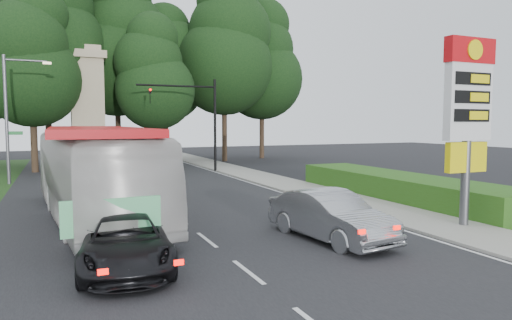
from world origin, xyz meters
name	(u,v)px	position (x,y,z in m)	size (l,w,h in m)	color
ground	(256,279)	(0.00, 0.00, 0.00)	(120.00, 120.00, 0.00)	black
road_surface	(157,202)	(0.00, 12.00, 0.01)	(14.00, 80.00, 0.02)	black
sidewalk_right	(309,190)	(8.50, 12.00, 0.06)	(3.00, 80.00, 0.12)	gray
hedge	(400,187)	(11.50, 8.00, 0.60)	(3.00, 14.00, 1.20)	#2C5416
gas_station_pylon	(468,106)	(9.20, 1.99, 4.45)	(2.10, 0.45, 6.85)	#59595E
traffic_signal_mast	(199,112)	(5.68, 24.00, 4.67)	(6.10, 0.35, 7.20)	black
streetlight_signs	(10,113)	(-6.99, 22.01, 4.44)	(2.75, 0.98, 8.00)	#59595E
monument	(87,107)	(-2.00, 30.00, 5.10)	(3.00, 3.00, 10.05)	tan
tree_center_left	(45,25)	(-5.00, 33.00, 12.02)	(10.08, 10.08, 19.80)	#2D2116
tree_center_right	(116,46)	(1.00, 35.00, 11.02)	(9.24, 9.24, 18.15)	#2D2116
tree_east_near	(165,66)	(6.00, 37.00, 9.68)	(8.12, 8.12, 15.95)	#2D2116
tree_east_mid	(224,46)	(11.00, 33.00, 11.35)	(9.52, 9.52, 18.70)	#2D2116
tree_far_east	(262,62)	(16.00, 35.00, 10.35)	(8.68, 8.68, 17.05)	#2D2116
tree_monument_left	(31,59)	(-6.00, 29.00, 8.68)	(7.28, 7.28, 14.30)	#2D2116
tree_monument_right	(155,74)	(3.50, 29.50, 8.01)	(6.72, 6.72, 13.20)	#2D2116
transit_bus	(94,173)	(-3.09, 9.08, 1.83)	(3.08, 13.15, 3.66)	silver
sedan_silver	(330,216)	(3.72, 2.46, 0.81)	(1.71, 4.91, 1.62)	#9A9CA1
suv_charcoal	(126,242)	(-2.80, 2.20, 0.69)	(2.28, 4.95, 1.38)	black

